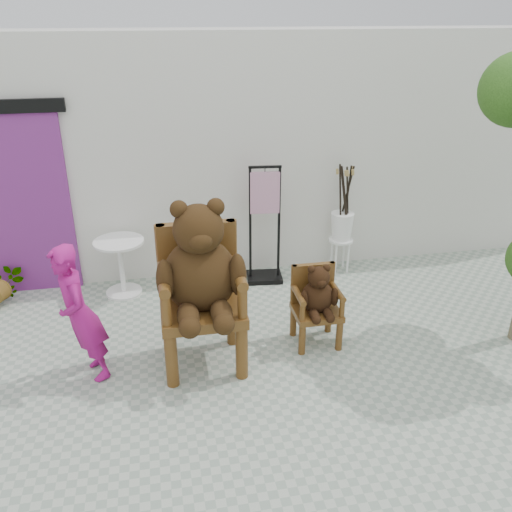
{
  "coord_description": "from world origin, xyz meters",
  "views": [
    {
      "loc": [
        -1.39,
        -3.89,
        3.22
      ],
      "look_at": [
        -0.45,
        0.98,
        0.95
      ],
      "focal_mm": 38.0,
      "sensor_mm": 36.0,
      "label": 1
    }
  ],
  "objects_px": {
    "person": "(80,314)",
    "stool_bucket": "(342,226)",
    "chair_small": "(317,297)",
    "display_stand": "(265,238)",
    "chair_big": "(201,275)",
    "cafe_table": "(121,261)"
  },
  "relations": [
    {
      "from": "person",
      "to": "display_stand",
      "type": "distance_m",
      "value": 2.67
    },
    {
      "from": "display_stand",
      "to": "stool_bucket",
      "type": "bearing_deg",
      "value": 9.89
    },
    {
      "from": "chair_small",
      "to": "display_stand",
      "type": "height_order",
      "value": "display_stand"
    },
    {
      "from": "chair_small",
      "to": "cafe_table",
      "type": "distance_m",
      "value": 2.5
    },
    {
      "from": "chair_small",
      "to": "cafe_table",
      "type": "bearing_deg",
      "value": 143.72
    },
    {
      "from": "cafe_table",
      "to": "display_stand",
      "type": "relative_size",
      "value": 0.47
    },
    {
      "from": "chair_small",
      "to": "stool_bucket",
      "type": "bearing_deg",
      "value": 62.82
    },
    {
      "from": "chair_big",
      "to": "stool_bucket",
      "type": "bearing_deg",
      "value": 40.72
    },
    {
      "from": "cafe_table",
      "to": "stool_bucket",
      "type": "distance_m",
      "value": 2.84
    },
    {
      "from": "cafe_table",
      "to": "chair_big",
      "type": "bearing_deg",
      "value": -62.87
    },
    {
      "from": "chair_big",
      "to": "chair_small",
      "type": "height_order",
      "value": "chair_big"
    },
    {
      "from": "chair_big",
      "to": "display_stand",
      "type": "bearing_deg",
      "value": 59.92
    },
    {
      "from": "display_stand",
      "to": "cafe_table",
      "type": "bearing_deg",
      "value": -173.11
    },
    {
      "from": "person",
      "to": "stool_bucket",
      "type": "height_order",
      "value": "stool_bucket"
    },
    {
      "from": "person",
      "to": "display_stand",
      "type": "relative_size",
      "value": 0.91
    },
    {
      "from": "cafe_table",
      "to": "stool_bucket",
      "type": "height_order",
      "value": "stool_bucket"
    },
    {
      "from": "chair_big",
      "to": "stool_bucket",
      "type": "distance_m",
      "value": 2.66
    },
    {
      "from": "chair_big",
      "to": "cafe_table",
      "type": "distance_m",
      "value": 1.89
    },
    {
      "from": "chair_big",
      "to": "stool_bucket",
      "type": "xyz_separation_m",
      "value": [
        2.0,
        1.72,
        -0.32
      ]
    },
    {
      "from": "chair_big",
      "to": "stool_bucket",
      "type": "relative_size",
      "value": 1.17
    },
    {
      "from": "chair_small",
      "to": "stool_bucket",
      "type": "distance_m",
      "value": 1.79
    },
    {
      "from": "chair_small",
      "to": "person",
      "type": "distance_m",
      "value": 2.31
    }
  ]
}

